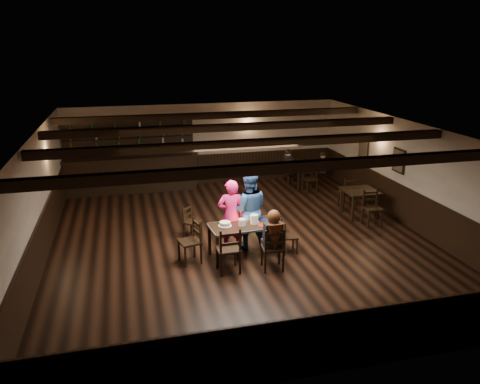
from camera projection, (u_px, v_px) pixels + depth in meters
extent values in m
plane|color=black|center=(241.00, 240.00, 11.42)|extent=(10.00, 10.00, 0.00)
cube|color=beige|center=(204.00, 144.00, 15.62)|extent=(9.00, 0.02, 2.70)
cube|color=beige|center=(331.00, 292.00, 6.39)|extent=(9.00, 0.02, 2.70)
cube|color=beige|center=(36.00, 202.00, 9.96)|extent=(0.02, 10.00, 2.70)
cube|color=beige|center=(410.00, 175.00, 12.05)|extent=(0.02, 10.00, 2.70)
cube|color=silver|center=(241.00, 130.00, 10.59)|extent=(9.00, 10.00, 0.02)
cube|color=black|center=(205.00, 169.00, 15.85)|extent=(9.00, 0.04, 1.00)
cube|color=black|center=(326.00, 344.00, 6.68)|extent=(9.00, 0.04, 1.00)
cube|color=black|center=(43.00, 239.00, 10.23)|extent=(0.04, 10.00, 1.00)
cube|color=black|center=(405.00, 206.00, 12.31)|extent=(0.04, 10.00, 1.00)
cube|color=black|center=(145.00, 132.00, 15.00)|extent=(0.90, 0.03, 1.00)
cube|color=black|center=(146.00, 132.00, 14.98)|extent=(0.80, 0.02, 0.90)
cube|color=black|center=(399.00, 161.00, 12.43)|extent=(0.03, 0.55, 0.65)
cube|color=#72664C|center=(398.00, 161.00, 12.42)|extent=(0.02, 0.45, 0.55)
cube|color=black|center=(364.00, 148.00, 14.20)|extent=(0.03, 0.55, 0.65)
cube|color=#72664C|center=(363.00, 148.00, 14.19)|extent=(0.02, 0.45, 0.55)
cube|color=black|center=(285.00, 168.00, 7.85)|extent=(8.90, 0.18, 0.18)
cube|color=black|center=(253.00, 144.00, 9.70)|extent=(8.90, 0.18, 0.18)
cube|color=black|center=(231.00, 127.00, 11.54)|extent=(8.90, 0.18, 0.18)
cube|color=black|center=(215.00, 115.00, 13.39)|extent=(8.90, 0.18, 0.18)
cube|color=black|center=(218.00, 252.00, 9.95)|extent=(0.06, 0.06, 0.71)
cube|color=black|center=(209.00, 240.00, 10.54)|extent=(0.06, 0.06, 0.71)
cube|color=black|center=(279.00, 243.00, 10.39)|extent=(0.06, 0.06, 0.71)
cube|color=black|center=(268.00, 232.00, 10.98)|extent=(0.06, 0.06, 0.71)
cube|color=black|center=(244.00, 226.00, 10.35)|extent=(1.60, 0.90, 0.04)
cube|color=#A5A8AD|center=(239.00, 220.00, 10.68)|extent=(1.54, 0.16, 0.04)
cube|color=#A5A8AD|center=(250.00, 232.00, 10.02)|extent=(1.54, 0.16, 0.04)
cube|color=#A5A8AD|center=(276.00, 222.00, 10.58)|extent=(0.09, 0.77, 0.04)
cube|color=#A5A8AD|center=(211.00, 230.00, 10.12)|extent=(0.09, 0.77, 0.04)
cube|color=black|center=(235.00, 256.00, 10.02)|extent=(0.04, 0.04, 0.48)
cube|color=black|center=(240.00, 264.00, 9.67)|extent=(0.04, 0.04, 0.48)
cube|color=black|center=(217.00, 258.00, 9.91)|extent=(0.04, 0.04, 0.48)
cube|color=black|center=(221.00, 266.00, 9.56)|extent=(0.04, 0.04, 0.48)
cube|color=black|center=(228.00, 249.00, 9.71)|extent=(0.48, 0.46, 0.04)
cube|color=black|center=(230.00, 242.00, 9.46)|extent=(0.47, 0.05, 0.51)
cube|color=black|center=(230.00, 244.00, 9.47)|extent=(0.40, 0.04, 0.06)
cube|color=black|center=(230.00, 235.00, 9.41)|extent=(0.40, 0.04, 0.06)
cube|color=black|center=(279.00, 254.00, 10.10)|extent=(0.04, 0.04, 0.46)
cube|color=black|center=(283.00, 262.00, 9.76)|extent=(0.04, 0.04, 0.46)
cube|color=black|center=(262.00, 256.00, 10.05)|extent=(0.04, 0.04, 0.46)
cube|color=black|center=(265.00, 263.00, 9.71)|extent=(0.04, 0.04, 0.46)
cube|color=black|center=(273.00, 248.00, 9.83)|extent=(0.49, 0.47, 0.04)
cube|color=black|center=(275.00, 241.00, 9.58)|extent=(0.45, 0.08, 0.48)
cube|color=black|center=(275.00, 243.00, 9.60)|extent=(0.39, 0.06, 0.05)
cube|color=black|center=(275.00, 234.00, 9.54)|extent=(0.39, 0.06, 0.05)
cube|color=black|center=(179.00, 251.00, 10.28)|extent=(0.05, 0.05, 0.46)
cube|color=black|center=(194.00, 247.00, 10.45)|extent=(0.05, 0.05, 0.46)
cube|color=black|center=(185.00, 258.00, 9.96)|extent=(0.05, 0.05, 0.46)
cube|color=black|center=(201.00, 254.00, 10.12)|extent=(0.05, 0.05, 0.46)
cube|color=black|center=(190.00, 242.00, 10.13)|extent=(0.52, 0.54, 0.04)
cube|color=black|center=(197.00, 230.00, 10.13)|extent=(0.14, 0.45, 0.48)
cube|color=black|center=(197.00, 232.00, 10.15)|extent=(0.12, 0.38, 0.05)
cube|color=black|center=(197.00, 224.00, 10.09)|extent=(0.12, 0.38, 0.05)
cube|color=black|center=(297.00, 247.00, 10.59)|extent=(0.03, 0.03, 0.37)
cube|color=black|center=(284.00, 248.00, 10.54)|extent=(0.03, 0.03, 0.37)
cube|color=black|center=(293.00, 241.00, 10.88)|extent=(0.03, 0.03, 0.37)
cube|color=black|center=(281.00, 242.00, 10.83)|extent=(0.03, 0.03, 0.37)
cube|color=black|center=(289.00, 236.00, 10.65)|extent=(0.37, 0.38, 0.03)
cube|color=black|center=(283.00, 229.00, 10.56)|extent=(0.05, 0.36, 0.39)
cube|color=black|center=(283.00, 231.00, 10.58)|extent=(0.04, 0.31, 0.04)
cube|color=black|center=(283.00, 224.00, 10.53)|extent=(0.04, 0.31, 0.04)
cube|color=black|center=(194.00, 233.00, 11.31)|extent=(0.04, 0.04, 0.39)
cube|color=black|center=(184.00, 231.00, 11.45)|extent=(0.04, 0.04, 0.39)
cube|color=black|center=(202.00, 229.00, 11.59)|extent=(0.04, 0.04, 0.39)
cube|color=black|center=(191.00, 227.00, 11.72)|extent=(0.04, 0.04, 0.39)
cube|color=black|center=(193.00, 222.00, 11.45)|extent=(0.52, 0.52, 0.04)
cube|color=black|center=(187.00, 213.00, 11.46)|extent=(0.28, 0.30, 0.41)
cube|color=black|center=(187.00, 215.00, 11.47)|extent=(0.23, 0.26, 0.05)
cube|color=black|center=(187.00, 208.00, 11.42)|extent=(0.23, 0.26, 0.05)
imported|color=#FF157F|center=(231.00, 215.00, 10.65)|extent=(0.67, 0.49, 1.68)
imported|color=#285286|center=(248.00, 210.00, 10.76)|extent=(1.02, 0.86, 1.85)
cube|color=black|center=(271.00, 243.00, 9.93)|extent=(0.35, 0.35, 0.14)
cube|color=black|center=(273.00, 235.00, 9.74)|extent=(0.37, 0.22, 0.52)
cylinder|color=black|center=(273.00, 224.00, 9.66)|extent=(0.11, 0.37, 0.37)
sphere|color=#D8A384|center=(273.00, 217.00, 9.61)|extent=(0.23, 0.23, 0.23)
sphere|color=#341A0B|center=(274.00, 217.00, 9.58)|extent=(0.28, 0.28, 0.28)
cone|color=#341A0B|center=(275.00, 239.00, 9.61)|extent=(0.22, 0.22, 0.65)
cylinder|color=white|center=(225.00, 225.00, 10.28)|extent=(0.30, 0.30, 0.01)
cylinder|color=white|center=(225.00, 223.00, 10.27)|extent=(0.24, 0.24, 0.08)
cylinder|color=silver|center=(225.00, 224.00, 10.28)|extent=(0.26, 0.26, 0.04)
cylinder|color=white|center=(242.00, 222.00, 10.28)|extent=(0.16, 0.16, 0.15)
cylinder|color=white|center=(254.00, 219.00, 10.39)|extent=(0.18, 0.18, 0.21)
cylinder|color=#A5A8AD|center=(242.00, 222.00, 10.46)|extent=(0.05, 0.05, 0.03)
sphere|color=orange|center=(242.00, 221.00, 10.45)|extent=(0.03, 0.03, 0.03)
cylinder|color=silver|center=(259.00, 223.00, 10.31)|extent=(0.03, 0.03, 0.09)
cylinder|color=#A5A8AD|center=(264.00, 222.00, 10.40)|extent=(0.04, 0.04, 0.09)
cylinder|color=silver|center=(257.00, 218.00, 10.54)|extent=(0.08, 0.08, 0.12)
cube|color=maroon|center=(265.00, 224.00, 10.37)|extent=(0.36, 0.27, 0.00)
cube|color=#0D1841|center=(264.00, 219.00, 10.65)|extent=(0.34, 0.31, 0.00)
cube|color=black|center=(132.00, 175.00, 14.98)|extent=(4.08, 0.60, 1.10)
cube|color=black|center=(130.00, 157.00, 14.80)|extent=(4.28, 0.70, 0.05)
cube|color=black|center=(130.00, 156.00, 15.06)|extent=(4.08, 0.10, 2.20)
cube|color=black|center=(130.00, 149.00, 14.89)|extent=(3.98, 0.22, 0.03)
cube|color=black|center=(129.00, 138.00, 14.78)|extent=(3.98, 0.22, 0.03)
cube|color=black|center=(128.00, 127.00, 14.67)|extent=(3.98, 0.22, 0.03)
cube|color=black|center=(360.00, 191.00, 12.77)|extent=(0.90, 0.90, 0.04)
cube|color=black|center=(353.00, 209.00, 12.47)|extent=(0.06, 0.06, 0.71)
cube|color=black|center=(341.00, 201.00, 13.14)|extent=(0.06, 0.06, 0.71)
cube|color=black|center=(378.00, 207.00, 12.62)|extent=(0.06, 0.06, 0.71)
cube|color=black|center=(365.00, 199.00, 13.30)|extent=(0.06, 0.06, 0.71)
cube|color=black|center=(302.00, 165.00, 15.45)|extent=(0.93, 0.93, 0.04)
cube|color=black|center=(298.00, 180.00, 15.15)|extent=(0.05, 0.05, 0.71)
cube|color=black|center=(288.00, 174.00, 15.74)|extent=(0.05, 0.05, 0.71)
cube|color=black|center=(316.00, 177.00, 15.40)|extent=(0.05, 0.05, 0.71)
cube|color=black|center=(306.00, 172.00, 15.99)|extent=(0.05, 0.05, 0.71)
cube|color=black|center=(288.00, 165.00, 15.41)|extent=(0.26, 0.40, 0.56)
sphere|color=#D8A384|center=(288.00, 154.00, 15.29)|extent=(0.21, 0.21, 0.21)
sphere|color=black|center=(288.00, 153.00, 15.28)|extent=(0.23, 0.23, 0.23)
cube|color=black|center=(322.00, 165.00, 15.54)|extent=(0.30, 0.38, 0.47)
sphere|color=#D8A384|center=(323.00, 156.00, 15.44)|extent=(0.18, 0.18, 0.18)
sphere|color=black|center=(323.00, 155.00, 15.43)|extent=(0.19, 0.19, 0.19)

